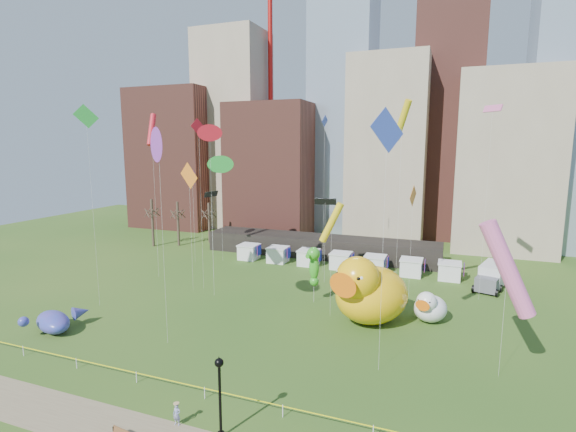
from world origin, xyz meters
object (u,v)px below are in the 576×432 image
at_px(small_duck, 430,307).
at_px(seahorse_green, 314,263).
at_px(woman, 177,415).
at_px(whale_inflatable, 55,321).
at_px(big_duck, 369,291).
at_px(seahorse_purple, 354,279).
at_px(lamppost, 220,388).
at_px(box_truck, 492,276).

xyz_separation_m(small_duck, seahorse_green, (-12.78, 1.18, 3.07)).
xyz_separation_m(small_duck, woman, (-14.32, -23.30, -0.83)).
xyz_separation_m(whale_inflatable, woman, (19.69, -8.02, -0.25)).
relative_size(big_duck, seahorse_purple, 2.37).
relative_size(seahorse_purple, lamppost, 0.83).
bearing_deg(big_duck, whale_inflatable, -132.07).
height_order(big_duck, woman, big_duck).
bearing_deg(woman, whale_inflatable, 154.71).
height_order(seahorse_purple, box_truck, seahorse_purple).
xyz_separation_m(seahorse_green, woman, (-1.53, -24.48, -3.89)).
distance_m(small_duck, lamppost, 25.86).
relative_size(small_duck, woman, 3.34).
bearing_deg(box_truck, small_duck, -99.43).
distance_m(box_truck, woman, 43.15).
relative_size(seahorse_green, woman, 4.48).
distance_m(seahorse_purple, woman, 26.06).
bearing_deg(big_duck, lamppost, -80.66).
height_order(big_duck, box_truck, big_duck).
distance_m(small_duck, seahorse_green, 13.20).
xyz_separation_m(big_duck, woman, (-8.50, -20.78, -2.61)).
bearing_deg(woman, big_duck, 64.61).
bearing_deg(whale_inflatable, seahorse_purple, 58.18).
xyz_separation_m(small_duck, lamppost, (-11.09, -23.30, 1.70)).
distance_m(seahorse_purple, lamppost, 25.40).
relative_size(big_duck, seahorse_green, 1.61).
distance_m(big_duck, lamppost, 21.44).
bearing_deg(lamppost, box_truck, 64.42).
distance_m(big_duck, seahorse_green, 7.99).
distance_m(big_duck, small_duck, 6.59).
bearing_deg(seahorse_purple, woman, -82.14).
height_order(whale_inflatable, woman, whale_inflatable).
relative_size(seahorse_green, whale_inflatable, 1.07).
height_order(box_truck, woman, box_truck).
bearing_deg(seahorse_green, big_duck, -9.31).
xyz_separation_m(big_duck, whale_inflatable, (-28.19, -12.76, -2.36)).
bearing_deg(small_duck, box_truck, 81.28).
relative_size(whale_inflatable, woman, 4.20).
relative_size(lamppost, box_truck, 0.71).
distance_m(big_duck, seahorse_purple, 5.11).
xyz_separation_m(small_duck, seahorse_purple, (-8.28, 1.94, 1.49)).
xyz_separation_m(seahorse_purple, whale_inflatable, (-25.73, -17.22, -2.06)).
distance_m(lamppost, box_truck, 41.69).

